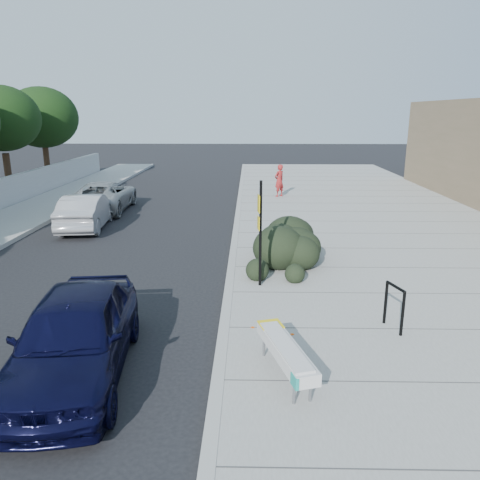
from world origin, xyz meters
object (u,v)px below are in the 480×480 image
at_px(sign_post, 260,228).
at_px(suv_silver, 104,196).
at_px(pedestrian, 279,181).
at_px(bench, 285,351).
at_px(wagon_silver, 86,211).
at_px(bike_rack, 394,303).
at_px(sedan_navy, 75,335).

bearing_deg(sign_post, suv_silver, 118.38).
bearing_deg(pedestrian, sign_post, 41.62).
relative_size(bench, wagon_silver, 0.49).
bearing_deg(bike_rack, wagon_silver, 118.67).
bearing_deg(wagon_silver, bike_rack, 130.12).
bearing_deg(bike_rack, sign_post, 120.11).
bearing_deg(sign_post, sedan_navy, -135.02).
xyz_separation_m(bench, sign_post, (-0.35, 4.37, 1.06)).
bearing_deg(pedestrian, bench, 44.12).
distance_m(sedan_navy, suv_silver, 14.85).
xyz_separation_m(bench, bike_rack, (2.36, 1.86, 0.10)).
distance_m(bench, wagon_silver, 13.17).
bearing_deg(wagon_silver, sedan_navy, 102.10).
distance_m(sign_post, wagon_silver, 9.59).
xyz_separation_m(bench, sedan_navy, (-3.64, 0.22, 0.14)).
relative_size(bench, sedan_navy, 0.46).
bearing_deg(sedan_navy, bike_rack, 9.13).
distance_m(sedan_navy, wagon_silver, 11.40).
bearing_deg(suv_silver, bench, 115.73).
xyz_separation_m(suv_silver, pedestrian, (8.46, 3.20, 0.30)).
distance_m(bike_rack, suv_silver, 16.08).
xyz_separation_m(sedan_navy, suv_silver, (-3.86, 14.34, -0.07)).
bearing_deg(sign_post, pedestrian, 77.78).
bearing_deg(sedan_navy, suv_silver, 98.88).
bearing_deg(pedestrian, suv_silver, -22.06).
bearing_deg(suv_silver, bike_rack, 126.32).
distance_m(bike_rack, wagon_silver, 13.23).
bearing_deg(bench, pedestrian, 70.93).
distance_m(bike_rack, sedan_navy, 6.22).
xyz_separation_m(bike_rack, wagon_silver, (-9.50, 9.21, -0.03)).
distance_m(sign_post, suv_silver, 12.49).
height_order(wagon_silver, pedestrian, pedestrian).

